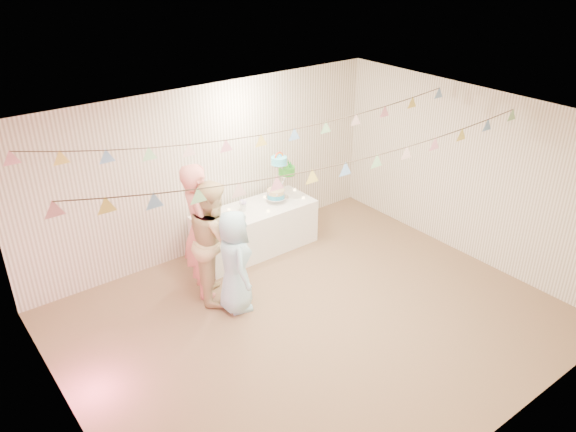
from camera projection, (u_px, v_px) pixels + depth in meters
floor at (313, 321)px, 7.28m from camera, size 6.00×6.00×0.00m
ceiling at (318, 129)px, 6.10m from camera, size 6.00×6.00×0.00m
back_wall at (209, 170)px, 8.46m from camera, size 6.00×6.00×0.00m
front_wall at (498, 342)px, 4.92m from camera, size 6.00×6.00×0.00m
left_wall at (61, 331)px, 5.07m from camera, size 5.00×5.00×0.00m
right_wall at (470, 174)px, 8.32m from camera, size 5.00×5.00×0.00m
table at (255, 229)px, 8.77m from camera, size 1.92×0.77×0.72m
cake_stand at (281, 175)px, 8.76m from camera, size 0.67×0.39×0.74m
cake_bottom at (276, 195)px, 8.77m from camera, size 0.31×0.31×0.15m
cake_middle at (287, 171)px, 8.93m from camera, size 0.27×0.27×0.22m
cake_top_tier at (279, 161)px, 8.59m from camera, size 0.25×0.25×0.19m
platter at (231, 216)px, 8.31m from camera, size 0.30×0.30×0.02m
posy at (243, 203)px, 8.50m from camera, size 0.15×0.15×0.18m
person_adult_a at (200, 230)px, 7.49m from camera, size 0.65×0.80×1.91m
person_adult_b at (215, 240)px, 7.45m from camera, size 0.93×1.02×1.71m
person_child at (235, 262)px, 7.24m from camera, size 0.63×0.80×1.42m
bunting_back at (261, 126)px, 6.99m from camera, size 5.60×1.10×0.40m
bunting_front at (329, 158)px, 6.09m from camera, size 5.60×0.90×0.36m
tealight_0 at (215, 226)px, 8.06m from camera, size 0.04×0.04×0.03m
tealight_1 at (229, 210)px, 8.54m from camera, size 0.04×0.04×0.03m
tealight_2 at (268, 211)px, 8.50m from camera, size 0.04×0.04×0.03m
tealight_3 at (265, 197)px, 8.95m from camera, size 0.04×0.04×0.03m
tealight_4 at (303, 198)px, 8.92m from camera, size 0.04×0.04×0.03m
tealight_5 at (295, 190)px, 9.20m from camera, size 0.04×0.04×0.03m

